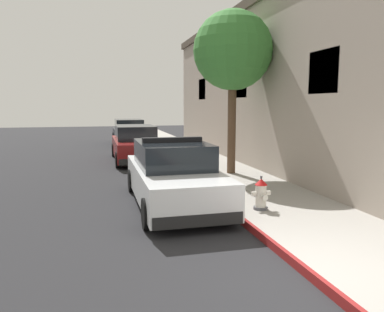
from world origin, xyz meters
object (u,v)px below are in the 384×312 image
Objects in this scene: police_cruiser at (173,175)px; fire_hydrant at (261,194)px; street_tree at (233,51)px; parked_car_dark_far at (129,132)px; parked_car_silver_ahead at (135,144)px.

police_cruiser is 2.25m from fire_hydrant.
street_tree reaches higher than police_cruiser.
police_cruiser is 0.89× the size of street_tree.
parked_car_dark_far is 16.43m from fire_hydrant.
parked_car_silver_ahead is 6.37× the size of fire_hydrant.
fire_hydrant is at bearing -78.35° from parked_car_silver_ahead.
parked_car_silver_ahead is (-0.16, 7.65, -0.00)m from police_cruiser.
parked_car_dark_far reaches higher than fire_hydrant.
street_tree is at bearing -78.25° from parked_car_dark_far.
police_cruiser is 6.37× the size of fire_hydrant.
fire_hydrant is (1.88, -9.10, -0.24)m from parked_car_silver_ahead.
police_cruiser is 7.65m from parked_car_silver_ahead.
street_tree is at bearing -58.83° from parked_car_silver_ahead.
police_cruiser reaches higher than fire_hydrant.
parked_car_silver_ahead is at bearing 101.65° from fire_hydrant.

